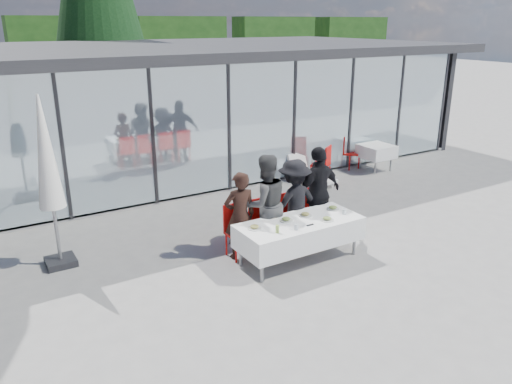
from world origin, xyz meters
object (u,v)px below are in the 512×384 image
diner_c (294,202)px  diner_chair_d (314,210)px  diner_a (240,216)px  plate_a (255,227)px  diner_chair_a (237,228)px  plate_c (305,215)px  market_umbrella (47,162)px  spare_table_right (376,151)px  plate_extra (327,219)px  diner_b (265,204)px  diner_chair_b (262,222)px  spare_chair_a (348,150)px  plate_b (286,219)px  dining_table (299,232)px  plate_d (333,208)px  juice_bottle (277,229)px  diner_chair_c (290,215)px  folded_eyeglasses (310,225)px  diner_d (318,193)px  spare_chair_b (324,162)px  lounger (307,173)px

diner_c → diner_chair_d: (0.57, 0.11, -0.30)m
diner_a → plate_a: size_ratio=6.83×
diner_chair_a → plate_c: (1.08, -0.60, 0.24)m
market_umbrella → diner_chair_d: bearing=-15.3°
diner_a → spare_table_right: 6.75m
plate_extra → diner_chair_d: bearing=64.2°
diner_b → diner_chair_b: 0.41m
spare_table_right → plate_a: bearing=-151.0°
diner_a → spare_chair_a: (5.54, 3.46, -0.27)m
plate_a → plate_b: bearing=1.1°
diner_chair_b → plate_c: (0.55, -0.60, 0.24)m
dining_table → diner_b: bearing=116.7°
diner_chair_a → diner_chair_d: same height
diner_c → diner_chair_b: bearing=-12.7°
diner_b → plate_c: diner_b is taller
diner_chair_a → spare_chair_a: 6.48m
diner_a → diner_chair_d: size_ratio=1.66×
dining_table → market_umbrella: bearing=151.5°
diner_chair_b → diner_c: (0.65, -0.11, 0.30)m
dining_table → spare_table_right: 6.32m
plate_d → diner_b: bearing=158.0°
diner_chair_d → juice_bottle: 1.83m
diner_chair_b → spare_table_right: size_ratio=1.13×
diner_b → diner_a: bearing=7.0°
plate_b → plate_c: (0.43, 0.01, 0.00)m
diner_chair_b → diner_chair_c: (0.65, 0.00, 0.00)m
diner_chair_d → folded_eyeglasses: diner_chair_d is taller
spare_table_right → juice_bottle: bearing=-147.6°
diner_d → plate_b: diner_d is taller
diner_b → diner_chair_c: (0.65, 0.11, -0.39)m
plate_b → spare_chair_b: size_ratio=0.24×
diner_a → diner_d: bearing=-171.9°
plate_c → dining_table: bearing=-147.1°
diner_chair_d → spare_chair_a: (3.79, 3.36, 0.00)m
diner_chair_a → lounger: diner_chair_a is taller
diner_chair_b → diner_chair_a: bearing=180.0°
diner_chair_c → lounger: size_ratio=0.69×
diner_chair_b → plate_a: (-0.53, -0.63, 0.24)m
market_umbrella → plate_a: bearing=-33.5°
diner_chair_b → diner_d: diner_d is taller
diner_chair_b → diner_c: diner_c is taller
folded_eyeglasses → plate_a: bearing=157.6°
plate_b → plate_extra: bearing=-29.5°
diner_a → juice_bottle: diner_a is taller
diner_chair_d → diner_d: bearing=-90.0°
dining_table → plate_b: plate_b is taller
diner_d → plate_a: size_ratio=7.79×
plate_extra → diner_a: bearing=146.1°
folded_eyeglasses → market_umbrella: bearing=149.0°
diner_a → lounger: 4.78m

